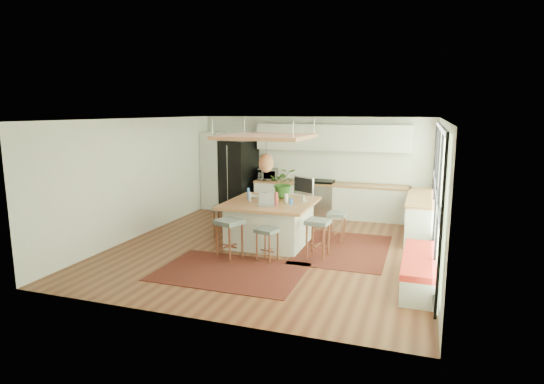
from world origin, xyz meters
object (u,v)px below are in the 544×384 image
(monitor, at_px, (304,189))
(island, at_px, (270,223))
(laptop, at_px, (266,200))
(stool_right_back, at_px, (337,226))
(island_plant, at_px, (284,186))
(fridge, at_px, (237,178))
(stool_near_left, at_px, (230,240))
(stool_right_front, at_px, (318,239))
(stool_left_side, at_px, (223,222))
(microwave, at_px, (268,173))
(stool_near_right, at_px, (267,243))

(monitor, bearing_deg, island, -123.26)
(laptop, bearing_deg, island, 87.91)
(stool_right_back, distance_m, island_plant, 1.48)
(fridge, relative_size, stool_near_left, 2.60)
(fridge, bearing_deg, stool_right_front, -28.35)
(island, relative_size, stool_left_side, 2.55)
(monitor, bearing_deg, microwave, 152.80)
(monitor, height_order, microwave, monitor)
(fridge, relative_size, stool_right_front, 2.67)
(stool_right_front, relative_size, laptop, 1.97)
(fridge, xyz_separation_m, island, (2.01, -2.89, -0.46))
(island, distance_m, stool_near_left, 1.27)
(fridge, distance_m, laptop, 3.93)
(island_plant, bearing_deg, stool_near_right, -83.37)
(island, bearing_deg, microwave, 110.33)
(stool_right_back, bearing_deg, laptop, -141.54)
(fridge, distance_m, stool_near_left, 4.42)
(island, xyz_separation_m, laptop, (0.07, -0.44, 0.58))
(microwave, bearing_deg, stool_near_right, -85.01)
(stool_near_right, height_order, island_plant, island_plant)
(stool_left_side, height_order, monitor, monitor)
(stool_near_left, height_order, stool_right_back, stool_near_left)
(fridge, bearing_deg, laptop, -39.28)
(stool_right_back, distance_m, laptop, 1.78)
(stool_left_side, bearing_deg, laptop, -23.86)
(fridge, distance_m, microwave, 0.94)
(monitor, height_order, island_plant, same)
(stool_near_right, height_order, microwave, microwave)
(stool_near_right, relative_size, island_plant, 0.95)
(island, distance_m, laptop, 0.74)
(island, distance_m, stool_left_side, 1.18)
(fridge, xyz_separation_m, stool_near_right, (2.34, -4.02, -0.57))
(stool_right_back, relative_size, laptop, 1.73)
(laptop, distance_m, microwave, 3.57)
(monitor, bearing_deg, stool_near_right, -73.48)
(stool_near_right, relative_size, laptop, 1.69)
(stool_near_right, bearing_deg, stool_near_left, -174.83)
(stool_near_right, distance_m, laptop, 1.01)
(fridge, xyz_separation_m, laptop, (2.08, -3.34, 0.12))
(stool_right_back, relative_size, microwave, 1.17)
(island, xyz_separation_m, stool_near_left, (-0.43, -1.19, -0.11))
(fridge, height_order, stool_right_back, fridge)
(island, relative_size, stool_near_left, 2.39)
(stool_right_back, xyz_separation_m, island_plant, (-1.22, -0.02, 0.84))
(stool_near_left, xyz_separation_m, stool_right_back, (1.78, 1.77, 0.00))
(stool_right_front, bearing_deg, island, 155.10)
(monitor, xyz_separation_m, microwave, (-1.74, 2.60, -0.07))
(fridge, height_order, island_plant, fridge)
(island, height_order, stool_left_side, island)
(stool_right_back, xyz_separation_m, microwave, (-2.44, 2.36, 0.76))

